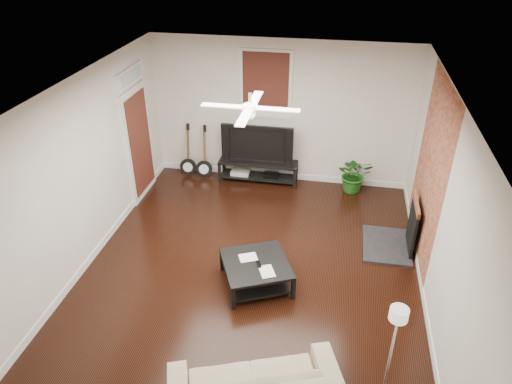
% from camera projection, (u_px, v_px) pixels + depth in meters
% --- Properties ---
extents(room, '(5.01, 6.01, 2.81)m').
position_uv_depth(room, '(251.00, 191.00, 6.47)').
color(room, black).
rests_on(room, ground).
extents(brick_accent, '(0.02, 2.20, 2.80)m').
position_uv_depth(brick_accent, '(430.00, 173.00, 6.92)').
color(brick_accent, brown).
rests_on(brick_accent, floor).
extents(fireplace, '(0.80, 1.10, 0.92)m').
position_uv_depth(fireplace, '(400.00, 224.00, 7.44)').
color(fireplace, black).
rests_on(fireplace, floor).
extents(window_back, '(1.00, 0.06, 1.30)m').
position_uv_depth(window_back, '(266.00, 85.00, 8.76)').
color(window_back, '#36120E').
rests_on(window_back, wall_back).
extents(door_left, '(0.08, 1.00, 2.50)m').
position_uv_depth(door_left, '(138.00, 133.00, 8.55)').
color(door_left, white).
rests_on(door_left, wall_left).
extents(tv_stand, '(1.56, 0.42, 0.44)m').
position_uv_depth(tv_stand, '(258.00, 171.00, 9.49)').
color(tv_stand, black).
rests_on(tv_stand, floor).
extents(tv, '(1.40, 0.18, 0.81)m').
position_uv_depth(tv, '(258.00, 143.00, 9.19)').
color(tv, black).
rests_on(tv, tv_stand).
extents(coffee_table, '(1.21, 1.21, 0.38)m').
position_uv_depth(coffee_table, '(256.00, 273.00, 6.83)').
color(coffee_table, black).
rests_on(coffee_table, floor).
extents(sofa, '(2.01, 1.32, 0.55)m').
position_uv_depth(sofa, '(255.00, 383.00, 5.12)').
color(sofa, '#C0A690').
rests_on(sofa, floor).
extents(floor_lamp, '(0.32, 0.32, 1.53)m').
position_uv_depth(floor_lamp, '(388.00, 364.00, 4.75)').
color(floor_lamp, silver).
rests_on(floor_lamp, floor).
extents(potted_plant, '(0.71, 0.63, 0.73)m').
position_uv_depth(potted_plant, '(355.00, 174.00, 9.06)').
color(potted_plant, '#1E5819').
rests_on(potted_plant, floor).
extents(guitar_left, '(0.35, 0.26, 1.09)m').
position_uv_depth(guitar_left, '(187.00, 151.00, 9.53)').
color(guitar_left, black).
rests_on(guitar_left, floor).
extents(guitar_right, '(0.37, 0.29, 1.09)m').
position_uv_depth(guitar_right, '(203.00, 153.00, 9.45)').
color(guitar_right, black).
rests_on(guitar_right, floor).
extents(ceiling_fan, '(1.24, 1.24, 0.32)m').
position_uv_depth(ceiling_fan, '(250.00, 108.00, 5.86)').
color(ceiling_fan, white).
rests_on(ceiling_fan, ceiling).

